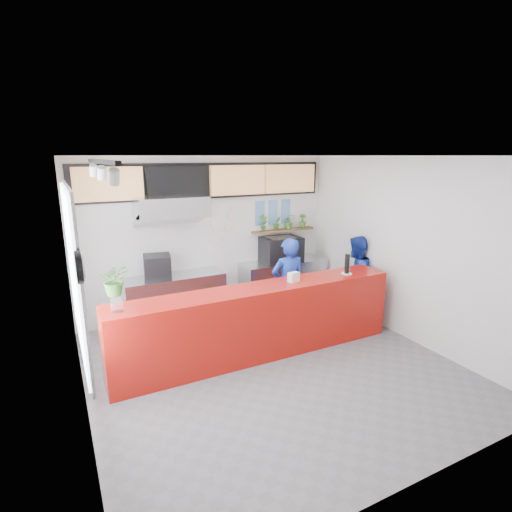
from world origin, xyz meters
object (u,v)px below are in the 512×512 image
object	(u,v)px
staff_center	(288,285)
espresso_machine	(281,249)
staff_right	(355,277)
pepper_mill	(347,264)
service_counter	(259,321)
panini_oven	(157,267)

from	to	relation	value
staff_center	espresso_machine	bearing A→B (deg)	-107.87
espresso_machine	staff_right	distance (m)	1.57
pepper_mill	staff_right	bearing A→B (deg)	39.86
service_counter	staff_center	size ratio (longest dim) A/B	2.70
service_counter	panini_oven	xyz separation A→B (m)	(-1.09, 1.80, 0.56)
espresso_machine	service_counter	bearing A→B (deg)	-126.25
espresso_machine	staff_center	world-z (taller)	staff_center
panini_oven	staff_right	size ratio (longest dim) A/B	0.29
panini_oven	service_counter	bearing A→B (deg)	-48.03
espresso_machine	staff_center	distance (m)	1.41
panini_oven	staff_center	size ratio (longest dim) A/B	0.27
espresso_machine	staff_center	size ratio (longest dim) A/B	0.47
panini_oven	staff_right	distance (m)	3.65
panini_oven	pepper_mill	bearing A→B (deg)	-23.63
panini_oven	espresso_machine	bearing A→B (deg)	10.88
panini_oven	staff_center	world-z (taller)	staff_center
panini_oven	espresso_machine	distance (m)	2.52
service_counter	staff_right	world-z (taller)	staff_right
pepper_mill	service_counter	bearing A→B (deg)	178.24
service_counter	staff_right	bearing A→B (deg)	13.45
espresso_machine	pepper_mill	distance (m)	1.86
staff_center	staff_right	xyz separation A→B (m)	(1.48, -0.00, -0.05)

